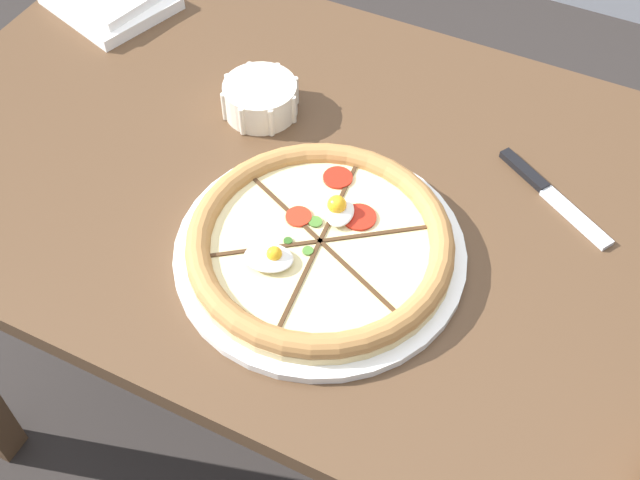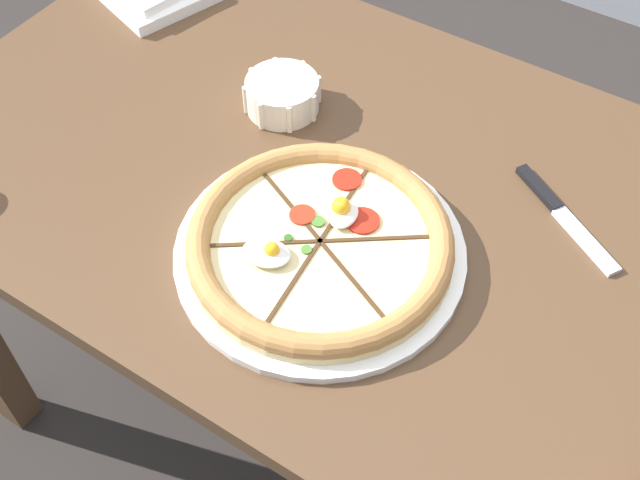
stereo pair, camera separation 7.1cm
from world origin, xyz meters
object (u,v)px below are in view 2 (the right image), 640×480
Objects in this scene: ramekin_bowl at (282,94)px; knife_main at (564,216)px; pizza at (320,245)px; dining_table at (327,233)px.

ramekin_bowl is 0.64× the size of knife_main.
pizza is 2.03× the size of knife_main.
dining_table is 0.34m from knife_main.
knife_main is (0.30, 0.10, 0.12)m from dining_table.
ramekin_bowl is 0.43m from knife_main.
dining_table is 6.70× the size of knife_main.
pizza reaches higher than dining_table.
dining_table is at bearing -129.90° from knife_main.
knife_main is at bearing 19.26° from dining_table.
knife_main reaches higher than dining_table.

